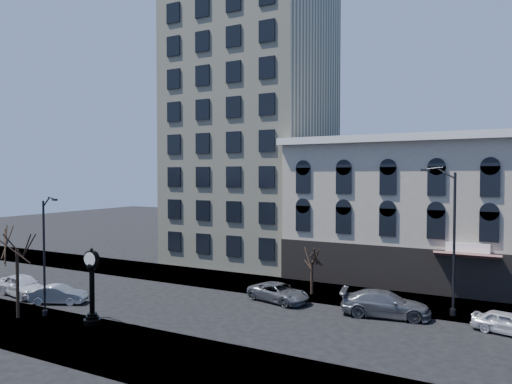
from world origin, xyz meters
The scene contains 15 objects.
ground centered at (0.00, 0.00, 0.00)m, with size 160.00×160.00×0.00m, color black.
sidewalk_far centered at (0.00, 8.00, 0.06)m, with size 160.00×6.00×0.12m, color gray.
sidewalk_near centered at (0.00, -8.00, 0.06)m, with size 160.00×6.00×0.12m, color gray.
cream_tower centered at (-6.11, 18.88, 19.32)m, with size 15.90×15.40×42.50m.
victorian_row centered at (12.00, 15.89, 6.00)m, with size 22.60×11.19×12.50m.
street_clock centered at (-4.15, -6.00, 2.23)m, with size 1.06×1.06×4.67m.
street_lamp_near centered at (-7.55, -6.46, 6.09)m, with size 1.99×0.83×7.91m.
street_lamp_far centered at (14.71, 6.15, 7.55)m, with size 2.52×0.82×9.84m.
bare_tree_near centered at (-9.26, -7.37, 5.45)m, with size 4.11×4.11×7.05m.
bare_tree_far centered at (5.36, 6.84, 3.17)m, with size 2.36×2.36×4.05m.
car_near_a centered at (-14.28, -3.45, 0.82)m, with size 1.93×4.78×1.63m, color silver.
car_near_b centered at (-10.08, -3.60, 0.65)m, with size 1.37×3.93×1.29m, color #A5A8AD.
car_far_a centered at (3.79, 4.13, 0.66)m, with size 2.20×4.77×1.33m, color #595B60.
car_far_b centered at (11.44, 4.14, 0.83)m, with size 2.32×5.70×1.65m, color #595B60.
car_far_c centered at (18.45, 4.00, 0.65)m, with size 1.53×3.80×1.29m, color silver.
Camera 1 is at (17.54, -25.96, 9.18)m, focal length 32.00 mm.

